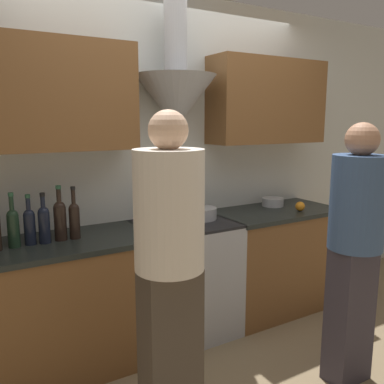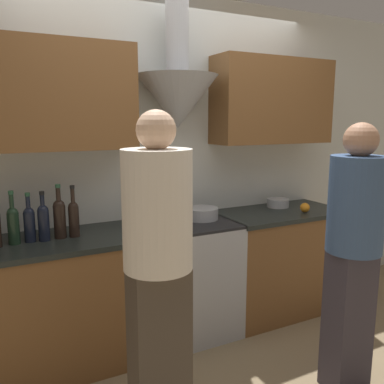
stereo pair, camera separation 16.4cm
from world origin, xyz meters
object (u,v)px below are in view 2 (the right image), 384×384
object	(u,v)px
stove_range	(186,278)
mixing_bowl	(202,213)
stock_pot	(168,216)
wine_bottle_7	(74,217)
saucepan	(278,203)
wine_bottle_5	(44,220)
wine_bottle_4	(29,222)
wine_bottle_6	(59,216)
person_foreground_right	(353,246)
orange_fruit	(305,208)
wine_bottle_3	(13,223)
person_foreground_left	(158,267)

from	to	relation	value
stove_range	mixing_bowl	size ratio (longest dim) A/B	3.45
stove_range	stock_pot	size ratio (longest dim) A/B	4.01
wine_bottle_7	saucepan	world-z (taller)	wine_bottle_7
wine_bottle_5	saucepan	bearing A→B (deg)	3.56
wine_bottle_5	mixing_bowl	size ratio (longest dim) A/B	1.25
wine_bottle_4	wine_bottle_6	xyz separation A→B (m)	(0.18, -0.00, 0.02)
wine_bottle_4	mixing_bowl	world-z (taller)	wine_bottle_4
person_foreground_right	wine_bottle_5	bearing A→B (deg)	147.29
wine_bottle_6	mixing_bowl	world-z (taller)	wine_bottle_6
orange_fruit	person_foreground_right	distance (m)	0.99
wine_bottle_3	wine_bottle_7	distance (m)	0.37
saucepan	orange_fruit	bearing A→B (deg)	-76.55
wine_bottle_6	stock_pot	distance (m)	0.75
wine_bottle_4	wine_bottle_5	size ratio (longest dim) A/B	0.99
wine_bottle_4	saucepan	size ratio (longest dim) A/B	1.64
stove_range	orange_fruit	xyz separation A→B (m)	(1.04, -0.14, 0.48)
mixing_bowl	person_foreground_right	world-z (taller)	person_foreground_right
wine_bottle_6	person_foreground_right	xyz separation A→B (m)	(1.51, -1.05, -0.12)
stock_pot	person_foreground_left	bearing A→B (deg)	-116.69
wine_bottle_6	stock_pot	size ratio (longest dim) A/B	1.61
wine_bottle_4	wine_bottle_5	xyz separation A→B (m)	(0.08, -0.01, 0.00)
wine_bottle_6	saucepan	xyz separation A→B (m)	(1.88, 0.11, -0.11)
wine_bottle_5	wine_bottle_6	bearing A→B (deg)	8.08
wine_bottle_4	person_foreground_left	size ratio (longest dim) A/B	0.19
wine_bottle_5	stock_pot	size ratio (longest dim) A/B	1.45
wine_bottle_7	orange_fruit	world-z (taller)	wine_bottle_7
wine_bottle_6	wine_bottle_4	bearing A→B (deg)	179.79
wine_bottle_3	orange_fruit	distance (m)	2.23
saucepan	wine_bottle_3	bearing A→B (deg)	-176.98
stove_range	orange_fruit	world-z (taller)	orange_fruit
person_foreground_right	stove_range	bearing A→B (deg)	120.30
wine_bottle_5	wine_bottle_6	world-z (taller)	wine_bottle_6
wine_bottle_3	wine_bottle_7	xyz separation A→B (m)	(0.37, -0.00, 0.00)
wine_bottle_3	person_foreground_right	distance (m)	2.07
person_foreground_right	stock_pot	bearing A→B (deg)	127.30
stock_pot	wine_bottle_7	bearing A→B (deg)	176.65
wine_bottle_3	wine_bottle_5	world-z (taller)	wine_bottle_3
stock_pot	person_foreground_left	world-z (taller)	person_foreground_left
stove_range	person_foreground_right	bearing A→B (deg)	-59.70
orange_fruit	person_foreground_left	world-z (taller)	person_foreground_left
orange_fruit	person_foreground_left	xyz separation A→B (m)	(-1.64, -0.76, 0.01)
stove_range	wine_bottle_5	xyz separation A→B (m)	(-1.01, 0.00, 0.57)
orange_fruit	wine_bottle_6	bearing A→B (deg)	175.25
stove_range	person_foreground_right	size ratio (longest dim) A/B	0.54
wine_bottle_6	person_foreground_left	size ratio (longest dim) A/B	0.21
person_foreground_right	saucepan	bearing A→B (deg)	72.22
orange_fruit	saucepan	size ratio (longest dim) A/B	0.41
stove_range	wine_bottle_4	world-z (taller)	wine_bottle_4
wine_bottle_6	saucepan	distance (m)	1.89
mixing_bowl	wine_bottle_3	bearing A→B (deg)	-178.61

